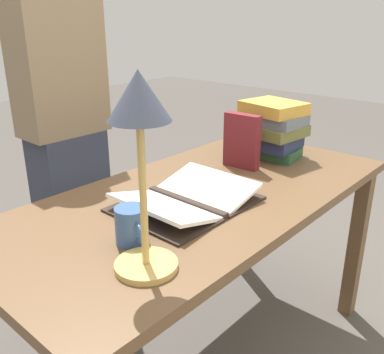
{
  "coord_description": "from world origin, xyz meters",
  "views": [
    {
      "loc": [
        1.05,
        0.88,
        1.34
      ],
      "look_at": [
        0.07,
        0.01,
        0.84
      ],
      "focal_mm": 40.0,
      "sensor_mm": 36.0,
      "label": 1
    }
  ],
  "objects_px": {
    "book_stack_tall": "(272,129)",
    "book_standing_upright": "(242,141)",
    "reading_lamp": "(140,128)",
    "open_book": "(186,200)",
    "person_reader": "(64,124)",
    "coffee_mug": "(131,226)"
  },
  "relations": [
    {
      "from": "book_standing_upright",
      "to": "reading_lamp",
      "type": "distance_m",
      "value": 0.84
    },
    {
      "from": "open_book",
      "to": "coffee_mug",
      "type": "bearing_deg",
      "value": 11.01
    },
    {
      "from": "book_standing_upright",
      "to": "reading_lamp",
      "type": "height_order",
      "value": "reading_lamp"
    },
    {
      "from": "reading_lamp",
      "to": "coffee_mug",
      "type": "relative_size",
      "value": 4.07
    },
    {
      "from": "reading_lamp",
      "to": "coffee_mug",
      "type": "bearing_deg",
      "value": -116.3
    },
    {
      "from": "book_stack_tall",
      "to": "book_standing_upright",
      "type": "height_order",
      "value": "book_stack_tall"
    },
    {
      "from": "open_book",
      "to": "person_reader",
      "type": "relative_size",
      "value": 0.25
    },
    {
      "from": "open_book",
      "to": "reading_lamp",
      "type": "distance_m",
      "value": 0.51
    },
    {
      "from": "book_stack_tall",
      "to": "book_standing_upright",
      "type": "distance_m",
      "value": 0.2
    },
    {
      "from": "reading_lamp",
      "to": "person_reader",
      "type": "relative_size",
      "value": 0.27
    },
    {
      "from": "book_stack_tall",
      "to": "coffee_mug",
      "type": "distance_m",
      "value": 0.91
    },
    {
      "from": "open_book",
      "to": "reading_lamp",
      "type": "bearing_deg",
      "value": 27.32
    },
    {
      "from": "open_book",
      "to": "book_stack_tall",
      "type": "bearing_deg",
      "value": -173.83
    },
    {
      "from": "book_stack_tall",
      "to": "book_standing_upright",
      "type": "xyz_separation_m",
      "value": [
        0.2,
        -0.01,
        -0.01
      ]
    },
    {
      "from": "book_standing_upright",
      "to": "person_reader",
      "type": "bearing_deg",
      "value": -66.63
    },
    {
      "from": "book_stack_tall",
      "to": "person_reader",
      "type": "bearing_deg",
      "value": -51.48
    },
    {
      "from": "book_standing_upright",
      "to": "coffee_mug",
      "type": "height_order",
      "value": "book_standing_upright"
    },
    {
      "from": "reading_lamp",
      "to": "book_stack_tall",
      "type": "bearing_deg",
      "value": -165.74
    },
    {
      "from": "open_book",
      "to": "person_reader",
      "type": "distance_m",
      "value": 0.78
    },
    {
      "from": "book_stack_tall",
      "to": "reading_lamp",
      "type": "xyz_separation_m",
      "value": [
        0.96,
        0.24,
        0.23
      ]
    },
    {
      "from": "person_reader",
      "to": "book_stack_tall",
      "type": "bearing_deg",
      "value": -51.48
    },
    {
      "from": "book_standing_upright",
      "to": "reading_lamp",
      "type": "relative_size",
      "value": 0.46
    }
  ]
}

